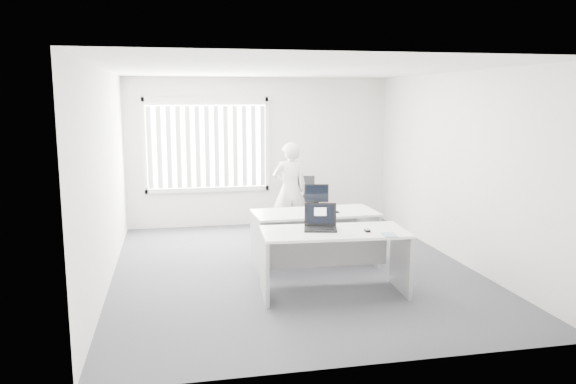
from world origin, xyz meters
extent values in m
plane|color=#494A50|center=(0.00, 0.00, 0.00)|extent=(6.00, 6.00, 0.00)
cube|color=silver|center=(0.00, 3.00, 1.40)|extent=(5.00, 0.02, 2.80)
cube|color=silver|center=(0.00, -3.00, 1.40)|extent=(5.00, 0.02, 2.80)
cube|color=silver|center=(-2.50, 0.00, 1.40)|extent=(0.02, 6.00, 2.80)
cube|color=silver|center=(2.50, 0.00, 1.40)|extent=(0.02, 6.00, 2.80)
cube|color=white|center=(0.00, 0.00, 2.80)|extent=(5.00, 6.00, 0.02)
cube|color=silver|center=(-1.00, 2.96, 1.55)|extent=(2.32, 0.06, 1.76)
cube|color=white|center=(0.28, -1.10, 0.79)|extent=(1.82, 0.95, 0.03)
cube|color=#9F9FA2|center=(-0.59, -1.05, 0.39)|extent=(0.09, 0.77, 0.78)
cube|color=#9F9FA2|center=(1.14, -1.16, 0.39)|extent=(0.09, 0.77, 0.78)
cube|color=white|center=(0.34, 0.10, 0.79)|extent=(1.79, 0.88, 0.03)
cube|color=#9F9FA2|center=(-0.51, 0.07, 0.38)|extent=(0.07, 0.76, 0.77)
cube|color=#9F9FA2|center=(1.20, 0.13, 0.38)|extent=(0.07, 0.76, 0.77)
cylinder|color=black|center=(0.71, 2.30, 0.04)|extent=(0.63, 0.63, 0.07)
cylinder|color=black|center=(0.71, 2.30, 0.21)|extent=(0.07, 0.07, 0.43)
cube|color=black|center=(0.71, 2.30, 0.43)|extent=(0.48, 0.48, 0.07)
cube|color=black|center=(0.74, 2.49, 0.73)|extent=(0.41, 0.11, 0.51)
imported|color=silver|center=(0.35, 1.87, 0.83)|extent=(0.61, 0.41, 1.67)
cube|color=white|center=(0.56, -1.20, 0.81)|extent=(0.35, 0.27, 0.00)
cube|color=white|center=(0.85, -1.46, 0.81)|extent=(0.17, 0.23, 0.01)
cube|color=black|center=(0.45, -0.03, 0.81)|extent=(0.42, 0.20, 0.02)
camera|label=1|loc=(-1.64, -7.56, 2.42)|focal=35.00mm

